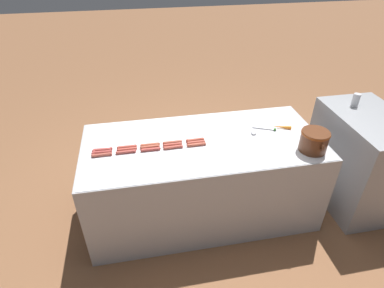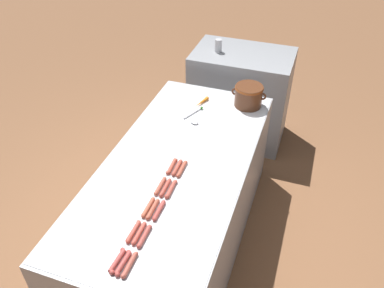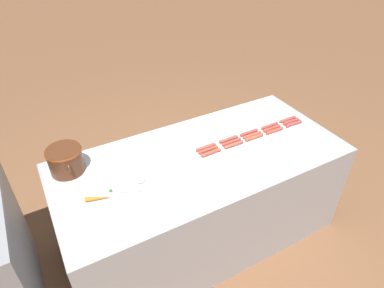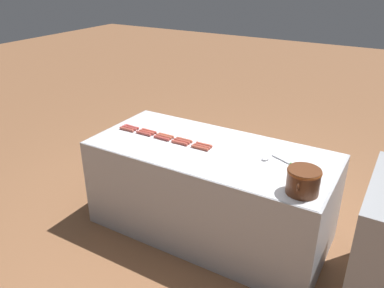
% 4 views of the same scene
% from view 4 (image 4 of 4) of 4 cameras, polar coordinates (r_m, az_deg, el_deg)
% --- Properties ---
extents(ground_plane, '(20.00, 20.00, 0.00)m').
position_cam_4_polar(ground_plane, '(3.75, 2.50, -12.36)').
color(ground_plane, brown).
extents(griddle_counter, '(0.97, 2.11, 0.85)m').
position_cam_4_polar(griddle_counter, '(3.51, 2.63, -6.87)').
color(griddle_counter, '#ADAFB5').
rests_on(griddle_counter, ground_plane).
extents(hot_dog_0, '(0.04, 0.17, 0.03)m').
position_cam_4_polar(hot_dog_0, '(3.75, -8.91, 2.53)').
color(hot_dog_0, '#AF453F').
rests_on(hot_dog_0, griddle_counter).
extents(hot_dog_1, '(0.03, 0.17, 0.03)m').
position_cam_4_polar(hot_dog_1, '(3.63, -6.36, 1.94)').
color(hot_dog_1, '#B54A3B').
rests_on(hot_dog_1, griddle_counter).
extents(hot_dog_2, '(0.03, 0.17, 0.03)m').
position_cam_4_polar(hot_dog_2, '(3.52, -3.83, 1.28)').
color(hot_dog_2, '#B0533B').
rests_on(hot_dog_2, griddle_counter).
extents(hot_dog_3, '(0.03, 0.17, 0.03)m').
position_cam_4_polar(hot_dog_3, '(3.43, -1.14, 0.63)').
color(hot_dog_3, '#AB513D').
rests_on(hot_dog_3, griddle_counter).
extents(hot_dog_4, '(0.03, 0.17, 0.03)m').
position_cam_4_polar(hot_dog_4, '(3.33, 1.84, -0.10)').
color(hot_dog_4, '#B34D3B').
rests_on(hot_dog_4, griddle_counter).
extents(hot_dog_5, '(0.03, 0.17, 0.03)m').
position_cam_4_polar(hot_dog_5, '(3.72, -9.29, 2.35)').
color(hot_dog_5, '#AE453F').
rests_on(hot_dog_5, griddle_counter).
extents(hot_dog_6, '(0.03, 0.17, 0.03)m').
position_cam_4_polar(hot_dog_6, '(3.61, -6.71, 1.75)').
color(hot_dog_6, '#B84A3D').
rests_on(hot_dog_6, griddle_counter).
extents(hot_dog_7, '(0.03, 0.17, 0.03)m').
position_cam_4_polar(hot_dog_7, '(3.50, -4.19, 1.12)').
color(hot_dog_7, '#AD523D').
rests_on(hot_dog_7, griddle_counter).
extents(hot_dog_8, '(0.03, 0.17, 0.03)m').
position_cam_4_polar(hot_dog_8, '(3.40, -1.51, 0.43)').
color(hot_dog_8, '#AE483A').
rests_on(hot_dog_8, griddle_counter).
extents(hot_dog_9, '(0.03, 0.17, 0.03)m').
position_cam_4_polar(hot_dog_9, '(3.30, 1.50, -0.35)').
color(hot_dog_9, '#AB4A3B').
rests_on(hot_dog_9, griddle_counter).
extents(hot_dog_10, '(0.03, 0.17, 0.03)m').
position_cam_4_polar(hot_dog_10, '(3.69, -9.64, 2.15)').
color(hot_dog_10, '#B04F40').
rests_on(hot_dog_10, griddle_counter).
extents(hot_dog_11, '(0.03, 0.17, 0.03)m').
position_cam_4_polar(hot_dog_11, '(3.58, -7.18, 1.57)').
color(hot_dog_11, '#AF473E').
rests_on(hot_dog_11, griddle_counter).
extents(hot_dog_12, '(0.03, 0.17, 0.03)m').
position_cam_4_polar(hot_dog_12, '(3.47, -4.51, 0.88)').
color(hot_dog_12, '#B3453D').
rests_on(hot_dog_12, griddle_counter).
extents(hot_dog_13, '(0.03, 0.17, 0.03)m').
position_cam_4_polar(hot_dog_13, '(3.37, -1.87, 0.19)').
color(hot_dog_13, '#B64B3D').
rests_on(hot_dog_13, griddle_counter).
extents(hot_dog_14, '(0.03, 0.17, 0.03)m').
position_cam_4_polar(hot_dog_14, '(3.28, 1.14, -0.56)').
color(hot_dog_14, '#B4513D').
rests_on(hot_dog_14, griddle_counter).
extents(bean_pot, '(0.29, 0.24, 0.18)m').
position_cam_4_polar(bean_pot, '(2.74, 16.12, -5.11)').
color(bean_pot, '#562D19').
rests_on(bean_pot, griddle_counter).
extents(serving_spoon, '(0.14, 0.26, 0.02)m').
position_cam_4_polar(serving_spoon, '(3.16, 11.57, -2.23)').
color(serving_spoon, '#B7B7BC').
rests_on(serving_spoon, griddle_counter).
extents(carrot, '(0.09, 0.18, 0.03)m').
position_cam_4_polar(carrot, '(3.12, 15.86, -2.97)').
color(carrot, orange).
rests_on(carrot, griddle_counter).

